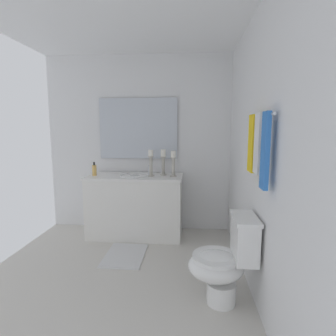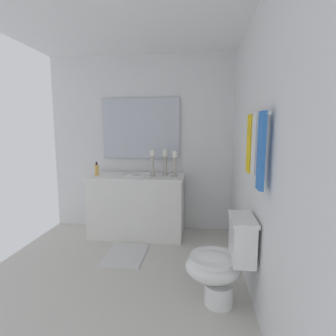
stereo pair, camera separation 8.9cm
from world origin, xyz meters
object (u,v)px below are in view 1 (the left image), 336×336
vanity_cabinet (135,206)px  bath_mat (125,255)px  sink_basin (135,178)px  towel_bar (262,116)px  mirror (138,129)px  candle_holder_mid (151,162)px  towel_near_corner (265,151)px  toilet (224,261)px  towel_near_vanity (252,144)px  soap_bottle (94,170)px  towel_center (258,144)px  candle_holder_short (163,161)px  candle_holder_tall (173,163)px

vanity_cabinet → bath_mat: (0.62, 0.00, -0.41)m
sink_basin → towel_bar: size_ratio=0.68×
mirror → candle_holder_mid: bearing=35.8°
sink_basin → candle_holder_mid: size_ratio=1.17×
vanity_cabinet → towel_near_corner: (1.66, 1.22, 0.88)m
sink_basin → towel_near_corner: towel_near_corner is taller
toilet → towel_near_vanity: size_ratio=1.64×
soap_bottle → towel_bar: towel_bar is taller
sink_basin → towel_near_corner: (1.66, 1.22, 0.50)m
towel_center → bath_mat: 1.99m
towel_near_vanity → towel_near_corner: bearing=0.0°
candle_holder_short → towel_near_corner: 1.94m
vanity_cabinet → candle_holder_tall: bearing=86.7°
candle_holder_tall → towel_bar: 1.69m
candle_holder_tall → vanity_cabinet: bearing=-93.3°
vanity_cabinet → soap_bottle: soap_bottle is taller
sink_basin → toilet: 1.77m
towel_center → towel_near_corner: size_ratio=0.85×
towel_center → sink_basin: bearing=-140.1°
mirror → towel_near_vanity: 1.97m
candle_holder_tall → bath_mat: (0.60, -0.51, -0.99)m
towel_near_vanity → towel_near_corner: same height
vanity_cabinet → mirror: mirror is taller
mirror → candle_holder_mid: mirror is taller
toilet → towel_near_corner: (0.28, 0.20, 0.93)m
sink_basin → soap_bottle: 0.55m
candle_holder_short → candle_holder_mid: same height
towel_center → bath_mat: (-0.84, -1.22, -1.32)m
soap_bottle → candle_holder_short: bearing=96.8°
vanity_cabinet → mirror: 1.07m
candle_holder_short → towel_near_corner: size_ratio=0.67×
toilet → candle_holder_mid: bearing=-149.4°
towel_near_vanity → candle_holder_mid: bearing=-141.0°
towel_near_vanity → towel_center: (0.20, 0.00, 0.01)m
towel_bar → towel_near_vanity: bearing=-174.8°
candle_holder_short → soap_bottle: 0.92m
towel_center → towel_near_corner: same height
towel_bar → soap_bottle: bearing=-128.6°
candle_holder_short → towel_near_vanity: towel_near_vanity is taller
candle_holder_tall → towel_center: (1.43, 0.71, 0.33)m
candle_holder_short → toilet: (1.44, 0.65, -0.64)m
vanity_cabinet → sink_basin: sink_basin is taller
candle_holder_mid → soap_bottle: candle_holder_mid is taller
vanity_cabinet → towel_near_vanity: towel_near_vanity is taller
towel_near_corner → towel_center: bearing=180.0°
sink_basin → mirror: bearing=-179.8°
candle_holder_short → towel_near_corner: bearing=26.3°
mirror → bath_mat: 1.70m
mirror → bath_mat: (0.91, -0.00, -1.44)m
towel_near_corner → candle_holder_mid: bearing=-148.5°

